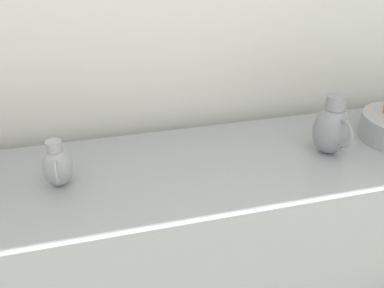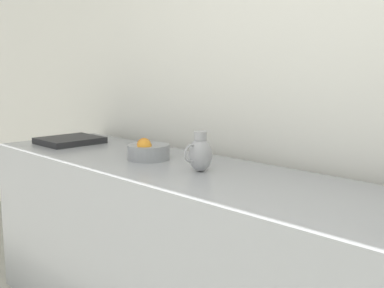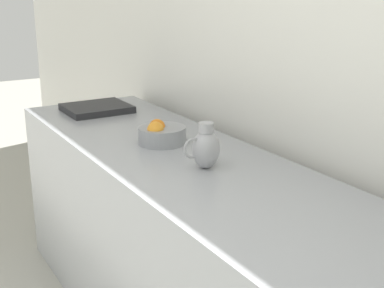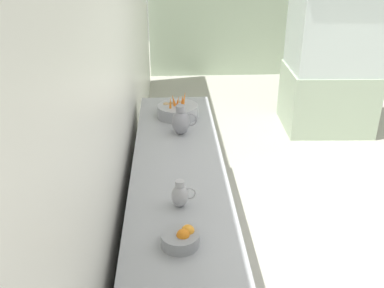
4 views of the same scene
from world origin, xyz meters
TOP-DOWN VIEW (x-y plane):
  - orange_bowl at (-1.51, -0.97)m, footprint 0.21×0.21m
  - metal_pitcher_short at (-1.50, -0.60)m, footprint 0.15×0.11m
  - counter_sink_basin at (-1.49, -1.70)m, footprint 0.34×0.30m

SIDE VIEW (x-z plane):
  - counter_sink_basin at x=-1.49m, z-range 0.89..0.93m
  - orange_bowl at x=-1.51m, z-range 0.88..0.99m
  - metal_pitcher_short at x=-1.50m, z-range 0.88..1.06m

